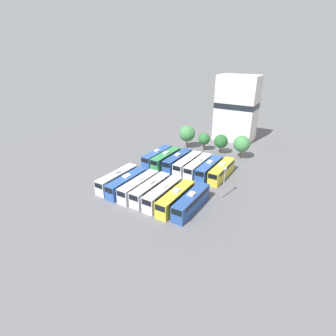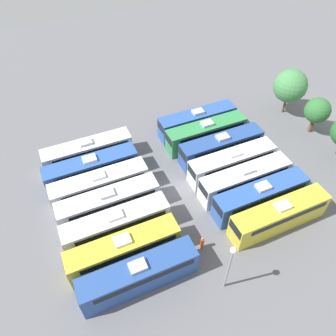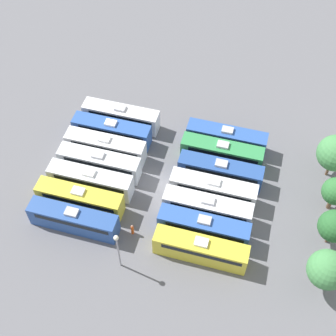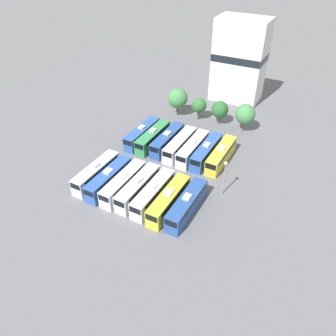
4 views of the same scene
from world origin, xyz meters
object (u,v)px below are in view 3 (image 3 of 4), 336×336
Objects in this scene: bus_1 at (112,131)px; bus_11 at (208,208)px; bus_2 at (106,146)px; bus_12 at (204,227)px; tree_1 at (336,191)px; bus_5 at (80,198)px; light_pole at (117,246)px; bus_9 at (221,171)px; bus_8 at (222,152)px; bus_6 at (74,219)px; bus_10 at (213,189)px; bus_7 at (227,138)px; bus_13 at (201,249)px; bus_4 at (91,180)px; tree_2 at (334,226)px; bus_3 at (100,163)px; tree_3 at (327,270)px; bus_0 at (121,116)px; tree_0 at (335,153)px; worker_person at (132,230)px.

bus_11 is at bearing 60.49° from bus_1.
bus_12 is at bearing 60.82° from bus_2.
bus_12 is 2.08× the size of tree_1.
bus_5 is 1.64× the size of light_pole.
bus_5 and bus_9 have the same top height.
bus_6 is at bearing -45.25° from bus_8.
bus_11 is at bearing -1.96° from bus_10.
bus_7 and bus_13 have the same top height.
tree_2 is at bearing 90.18° from bus_4.
bus_3 is 18.73m from bus_13.
bus_3 is 18.31m from bus_7.
bus_6 is at bearing -78.45° from tree_2.
tree_1 is at bearing 105.15° from bus_5.
bus_4 and bus_11 have the same top height.
light_pole reaches higher than bus_3.
bus_7 is at bearing 178.10° from bus_8.
bus_6 is 1.64× the size of light_pole.
tree_2 is (-9.89, 23.73, -1.03)m from light_pole.
bus_6 is 33.08m from tree_1.
bus_4 is at bearing -89.82° from tree_2.
bus_12 is at bearing 90.45° from bus_5.
tree_3 is at bearing 43.52° from bus_8.
bus_0 is at bearing -100.34° from bus_8.
light_pole is at bearing 49.12° from bus_5.
bus_1 is 1.00× the size of bus_6.
tree_0 is (-13.85, 14.37, 2.82)m from bus_12.
tree_0 is at bearing -176.24° from tree_2.
bus_1 is 1.00× the size of bus_9.
bus_13 is 1.61× the size of tree_0.
bus_5 reaches higher than worker_person.
tree_1 is 11.53m from tree_3.
bus_8 is (-12.48, 16.14, 0.00)m from bus_5.
bus_13 is (18.27, 16.35, 0.00)m from bus_0.
bus_1 is 15.34m from bus_6.
tree_0 reaches higher than bus_9.
bus_11 is 16.07m from tree_3.
tree_2 is (-0.18, 15.25, 1.98)m from bus_11.
bus_0 and bus_12 have the same top height.
bus_4 is at bearing 175.49° from bus_5.
bus_3 and bus_5 have the same top height.
bus_0 is 16.08m from bus_8.
bus_6 and bus_8 have the same top height.
bus_11 is (9.17, 16.20, 0.00)m from bus_1.
bus_11 and bus_12 have the same top height.
tree_1 reaches higher than bus_6.
bus_8 is at bearing 120.45° from bus_4.
tree_3 is (9.25, 30.52, 2.54)m from bus_3.
tree_3 is (16.99, 0.13, -0.28)m from tree_0.
bus_2 is 1.00× the size of bus_9.
tree_3 is (6.24, -0.58, 0.56)m from tree_2.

